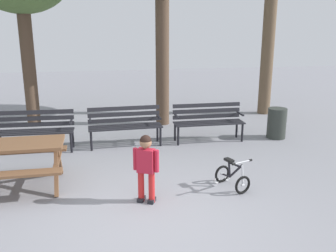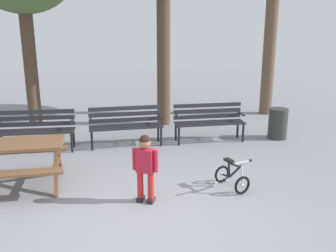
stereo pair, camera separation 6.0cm
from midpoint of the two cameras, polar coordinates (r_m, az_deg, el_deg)
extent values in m
plane|color=gray|center=(5.19, -4.13, -14.40)|extent=(36.00, 36.00, 0.00)
cube|color=brown|center=(6.40, -24.25, -2.74)|extent=(1.81, 0.78, 0.05)
cube|color=brown|center=(6.99, -23.06, -3.65)|extent=(1.80, 0.26, 0.04)
cube|color=brown|center=(6.15, -17.23, -6.52)|extent=(0.06, 0.57, 0.76)
cube|color=brown|center=(6.62, -16.83, -4.95)|extent=(0.06, 0.57, 0.76)
cube|color=brown|center=(6.36, -17.07, -5.18)|extent=(0.09, 1.10, 0.04)
cube|color=#232328|center=(8.33, -19.99, -0.51)|extent=(1.60, 0.14, 0.03)
cube|color=#232328|center=(8.22, -20.15, -0.73)|extent=(1.60, 0.14, 0.03)
cube|color=#232328|center=(8.11, -20.31, -0.96)|extent=(1.60, 0.14, 0.03)
cube|color=#232328|center=(7.99, -20.48, -1.20)|extent=(1.60, 0.14, 0.03)
cube|color=#232328|center=(8.35, -20.00, 0.22)|extent=(1.60, 0.11, 0.09)
cube|color=#232328|center=(8.32, -20.08, 1.11)|extent=(1.60, 0.11, 0.09)
cube|color=#232328|center=(8.29, -20.16, 2.01)|extent=(1.60, 0.11, 0.09)
cylinder|color=black|center=(7.95, -15.01, -2.49)|extent=(0.05, 0.05, 0.44)
cylinder|color=black|center=(8.29, -14.75, -1.75)|extent=(0.05, 0.05, 0.44)
cube|color=black|center=(8.01, -15.07, 0.62)|extent=(0.06, 0.40, 0.03)
cylinder|color=black|center=(8.60, -24.73, -2.07)|extent=(0.05, 0.05, 0.44)
cube|color=#232328|center=(8.27, -6.96, 0.19)|extent=(1.60, 0.11, 0.03)
cube|color=#232328|center=(8.15, -6.87, -0.02)|extent=(1.60, 0.11, 0.03)
cube|color=#232328|center=(8.04, -6.79, -0.24)|extent=(1.60, 0.11, 0.03)
cube|color=#232328|center=(7.92, -6.70, -0.47)|extent=(1.60, 0.11, 0.03)
cube|color=#232328|center=(8.28, -7.00, 0.93)|extent=(1.60, 0.08, 0.09)
cube|color=#232328|center=(8.25, -7.03, 1.83)|extent=(1.60, 0.08, 0.09)
cube|color=#232328|center=(8.22, -7.06, 2.73)|extent=(1.60, 0.08, 0.09)
cylinder|color=black|center=(8.10, -1.38, -1.63)|extent=(0.05, 0.05, 0.44)
cylinder|color=black|center=(8.44, -1.85, -0.94)|extent=(0.05, 0.05, 0.44)
cube|color=black|center=(8.17, -1.64, 1.42)|extent=(0.05, 0.40, 0.03)
cylinder|color=black|center=(7.97, -12.04, -2.26)|extent=(0.05, 0.05, 0.44)
cylinder|color=black|center=(8.31, -12.07, -1.53)|extent=(0.05, 0.05, 0.44)
cube|color=black|center=(8.04, -12.21, 0.84)|extent=(0.05, 0.40, 0.03)
cube|color=#232328|center=(8.59, 5.84, 0.79)|extent=(1.60, 0.09, 0.03)
cube|color=#232328|center=(8.48, 6.06, 0.59)|extent=(1.60, 0.09, 0.03)
cube|color=#232328|center=(8.36, 6.29, 0.39)|extent=(1.60, 0.09, 0.03)
cube|color=#232328|center=(8.25, 6.53, 0.18)|extent=(1.60, 0.09, 0.03)
cube|color=#232328|center=(8.60, 5.78, 1.50)|extent=(1.60, 0.06, 0.09)
cube|color=#232328|center=(8.57, 5.81, 2.36)|extent=(1.60, 0.06, 0.09)
cube|color=#232328|center=(8.54, 5.83, 3.24)|extent=(1.60, 0.06, 0.09)
cylinder|color=black|center=(8.57, 11.25, -0.98)|extent=(0.05, 0.05, 0.44)
cylinder|color=black|center=(8.89, 10.41, -0.35)|extent=(0.05, 0.05, 0.44)
cube|color=black|center=(8.63, 10.95, 1.90)|extent=(0.04, 0.40, 0.03)
cylinder|color=black|center=(8.15, 1.38, -1.53)|extent=(0.05, 0.05, 0.44)
cylinder|color=black|center=(8.49, 0.89, -0.84)|extent=(0.05, 0.05, 0.44)
cube|color=black|center=(8.22, 1.15, 1.50)|extent=(0.04, 0.40, 0.03)
cylinder|color=red|center=(5.56, -2.87, -9.51)|extent=(0.09, 0.09, 0.48)
cube|color=black|center=(5.65, -2.84, -11.45)|extent=(0.15, 0.18, 0.06)
cylinder|color=red|center=(5.61, -4.50, -9.29)|extent=(0.09, 0.09, 0.48)
cube|color=black|center=(5.70, -4.46, -11.22)|extent=(0.15, 0.18, 0.06)
cube|color=#B71E33|center=(5.43, -3.76, -5.38)|extent=(0.29, 0.24, 0.36)
sphere|color=#996B4C|center=(5.33, -3.82, -2.57)|extent=(0.18, 0.18, 0.18)
sphere|color=black|center=(5.33, -3.82, -2.30)|extent=(0.17, 0.17, 0.17)
cylinder|color=#B71E33|center=(5.37, -2.11, -5.46)|extent=(0.07, 0.07, 0.33)
cylinder|color=#B71E33|center=(5.48, -5.39, -5.10)|extent=(0.07, 0.07, 0.33)
torus|color=black|center=(5.97, 11.22, -8.96)|extent=(0.30, 0.13, 0.30)
cylinder|color=silver|center=(5.97, 11.22, -8.96)|extent=(0.06, 0.05, 0.04)
torus|color=black|center=(6.33, 8.14, -7.37)|extent=(0.30, 0.13, 0.30)
cylinder|color=silver|center=(6.33, 8.14, -7.37)|extent=(0.06, 0.05, 0.04)
torus|color=white|center=(6.43, 8.89, -7.95)|extent=(0.11, 0.06, 0.11)
torus|color=white|center=(6.31, 7.31, -8.37)|extent=(0.11, 0.06, 0.11)
cylinder|color=black|center=(6.03, 10.19, -6.91)|extent=(0.13, 0.30, 0.32)
cylinder|color=black|center=(6.15, 9.22, -6.61)|extent=(0.06, 0.08, 0.27)
cylinder|color=black|center=(6.26, 8.71, -7.58)|extent=(0.09, 0.20, 0.05)
cylinder|color=silver|center=(5.92, 11.18, -7.48)|extent=(0.05, 0.08, 0.32)
cylinder|color=black|center=(6.00, 10.11, -5.96)|extent=(0.13, 0.32, 0.05)
cube|color=black|center=(6.11, 9.16, -5.25)|extent=(0.14, 0.19, 0.04)
cylinder|color=silver|center=(5.86, 11.15, -5.52)|extent=(0.33, 0.13, 0.02)
cylinder|color=black|center=(5.96, 12.40, -5.21)|extent=(0.06, 0.05, 0.04)
cylinder|color=black|center=(5.75, 9.86, -5.84)|extent=(0.06, 0.05, 0.04)
cylinder|color=#2D332D|center=(9.03, 16.33, 0.42)|extent=(0.44, 0.44, 0.72)
cylinder|color=brown|center=(10.37, -20.93, 8.47)|extent=(0.34, 0.34, 3.06)
cylinder|color=brown|center=(9.73, -1.06, 10.68)|extent=(0.35, 0.35, 3.60)
cylinder|color=brown|center=(11.35, 15.15, 12.68)|extent=(0.37, 0.37, 4.34)
camera|label=1|loc=(0.03, -90.27, -0.07)|focal=39.28mm
camera|label=2|loc=(0.03, 89.73, 0.07)|focal=39.28mm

